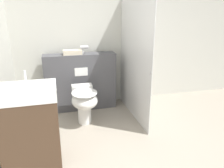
{
  "coord_description": "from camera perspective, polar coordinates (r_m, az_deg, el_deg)",
  "views": [
    {
      "loc": [
        -0.69,
        -1.65,
        1.7
      ],
      "look_at": [
        0.11,
        1.37,
        0.65
      ],
      "focal_mm": 35.0,
      "sensor_mm": 36.0,
      "label": 1
    }
  ],
  "objects": [
    {
      "name": "shower_glass",
      "position": [
        3.53,
        5.74,
        6.43
      ],
      "size": [
        0.04,
        1.41,
        1.93
      ],
      "color": "silver",
      "rests_on": "ground_plane"
    },
    {
      "name": "wall_back",
      "position": [
        4.05,
        -5.01,
        12.08
      ],
      "size": [
        8.0,
        0.06,
        2.5
      ],
      "color": "silver",
      "rests_on": "ground_plane"
    },
    {
      "name": "folded_towel",
      "position": [
        3.76,
        -10.3,
        8.17
      ],
      "size": [
        0.31,
        0.16,
        0.08
      ],
      "color": "beige",
      "rests_on": "partition_panel"
    },
    {
      "name": "sink_vanity",
      "position": [
        2.63,
        -20.54,
        -10.38
      ],
      "size": [
        0.63,
        0.42,
        1.1
      ],
      "color": "#473323",
      "rests_on": "ground_plane"
    },
    {
      "name": "hair_drier",
      "position": [
        3.79,
        -7.25,
        9.42
      ],
      "size": [
        0.16,
        0.06,
        0.14
      ],
      "color": "#B7B7BC",
      "rests_on": "partition_panel"
    },
    {
      "name": "toilet",
      "position": [
        3.4,
        -7.26,
        -4.47
      ],
      "size": [
        0.39,
        0.6,
        0.57
      ],
      "color": "white",
      "rests_on": "ground_plane"
    },
    {
      "name": "partition_panel",
      "position": [
        3.93,
        -8.17,
        0.59
      ],
      "size": [
        1.23,
        0.29,
        1.0
      ],
      "color": "#4C4C51",
      "rests_on": "ground_plane"
    }
  ]
}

